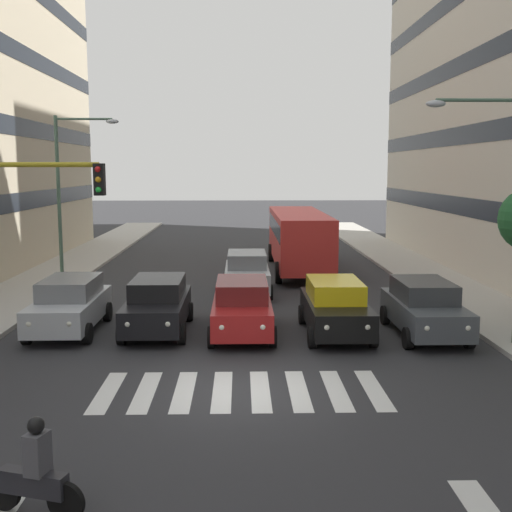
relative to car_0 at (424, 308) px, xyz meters
name	(u,v)px	position (x,y,z in m)	size (l,w,h in m)	color
ground_plane	(241,391)	(5.76, 4.88, -0.89)	(180.00, 180.00, 0.00)	#2D2D30
crosswalk_markings	(241,391)	(5.76, 4.88, -0.88)	(6.75, 2.80, 0.01)	silver
car_0	(424,308)	(0.00, 0.00, 0.00)	(2.02, 4.44, 1.72)	#474C51
car_1	(335,307)	(2.78, -0.15, 0.00)	(2.02, 4.44, 1.72)	black
car_2	(242,307)	(5.72, -0.24, 0.00)	(2.02, 4.44, 1.72)	maroon
car_3	(158,305)	(8.43, -0.65, 0.00)	(2.02, 4.44, 1.72)	black
car_4	(70,304)	(11.25, -0.75, 0.00)	(2.02, 4.44, 1.72)	#B2B7BC
car_row2_0	(247,272)	(5.50, -6.87, 0.00)	(2.02, 4.44, 1.72)	#B2B7BC
bus_behind_traffic	(298,234)	(2.78, -12.82, 0.97)	(2.78, 10.50, 3.00)	red
motorcycle_with_rider	(35,475)	(8.87, 10.17, -0.24)	(1.65, 0.60, 1.57)	black
street_lamp_left	(506,194)	(-1.77, 1.46, 3.61)	(2.95, 0.28, 7.09)	#4C6B56
street_lamp_right	(68,182)	(13.33, -8.82, 3.73)	(2.81, 0.28, 7.34)	#4C6B56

